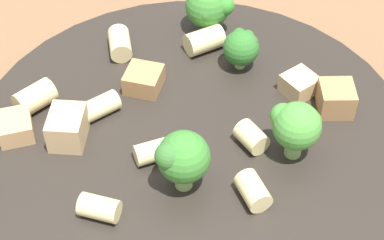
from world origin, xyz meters
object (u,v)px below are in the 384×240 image
Objects in this scene: chicken_chunk_1 at (67,127)px; chicken_chunk_3 at (336,99)px; pasta_bowl at (192,146)px; rigatoni_6 at (120,43)px; rigatoni_1 at (99,208)px; broccoli_floret_2 at (212,6)px; rigatoni_7 at (35,98)px; rigatoni_0 at (98,107)px; chicken_chunk_0 at (299,84)px; rigatoni_2 at (251,137)px; broccoli_floret_0 at (183,157)px; rigatoni_3 at (156,151)px; broccoli_floret_3 at (242,47)px; chicken_chunk_4 at (144,80)px; rigatoni_8 at (199,40)px; chicken_chunk_2 at (15,127)px; broccoli_floret_1 at (296,126)px; rigatoni_4 at (253,191)px.

chicken_chunk_3 is at bearing -74.90° from chicken_chunk_1.
pasta_bowl is 0.10m from rigatoni_6.
rigatoni_1 is at bearing 147.93° from pasta_bowl.
rigatoni_7 is (-0.10, 0.11, -0.01)m from broccoli_floret_2.
rigatoni_0 is 0.14m from chicken_chunk_0.
chicken_chunk_3 is at bearing -54.39° from rigatoni_2.
pasta_bowl is at bearing -78.66° from chicken_chunk_1.
rigatoni_6 reaches higher than pasta_bowl.
rigatoni_1 is 0.17m from chicken_chunk_0.
broccoli_floret_0 reaches higher than chicken_chunk_1.
rigatoni_3 is 0.13m from chicken_chunk_3.
rigatoni_6 is 1.02× the size of rigatoni_7.
chicken_chunk_4 is (-0.03, 0.07, -0.01)m from broccoli_floret_3.
pasta_bowl is 0.11m from rigatoni_7.
rigatoni_7 is (0.08, 0.06, 0.00)m from rigatoni_1.
rigatoni_7 and rigatoni_8 have the same top height.
rigatoni_0 is at bearing -31.47° from chicken_chunk_1.
rigatoni_2 is 0.94× the size of chicken_chunk_0.
rigatoni_0 is (0.01, 0.06, 0.02)m from pasta_bowl.
pasta_bowl is 0.08m from broccoli_floret_3.
rigatoni_3 is at bearing 128.39° from chicken_chunk_0.
chicken_chunk_1 reaches higher than rigatoni_3.
rigatoni_6 is at bearing -29.89° from chicken_chunk_2.
broccoli_floret_0 is 1.53× the size of rigatoni_3.
rigatoni_3 is (-0.01, 0.08, -0.02)m from broccoli_floret_1.
broccoli_floret_3 is at bearing 8.09° from rigatoni_2.
rigatoni_0 is 0.08m from rigatoni_1.
broccoli_floret_0 is 1.79× the size of rigatoni_1.
rigatoni_1 is (-0.18, 0.05, -0.02)m from broccoli_floret_2.
rigatoni_0 is at bearing 123.43° from broccoli_floret_3.
broccoli_floret_2 is 1.40× the size of rigatoni_8.
broccoli_floret_2 is at bearing 27.19° from broccoli_floret_1.
rigatoni_0 is 1.04× the size of rigatoni_8.
rigatoni_7 is 1.09× the size of chicken_chunk_4.
broccoli_floret_2 is 0.17m from rigatoni_4.
rigatoni_1 is 0.84× the size of chicken_chunk_1.
rigatoni_1 is 0.17m from chicken_chunk_3.
rigatoni_7 is 1.23× the size of chicken_chunk_0.
pasta_bowl is 0.05m from rigatoni_2.
pasta_bowl is 12.06× the size of chicken_chunk_4.
chicken_chunk_4 is at bearing 44.90° from pasta_bowl.
rigatoni_8 reaches higher than rigatoni_6.
rigatoni_2 is at bearing -87.32° from chicken_chunk_2.
broccoli_floret_3 is at bearing -93.87° from rigatoni_6.
chicken_chunk_0 is at bearing -79.07° from rigatoni_7.
rigatoni_8 is (0.08, -0.06, 0.00)m from rigatoni_0.
broccoli_floret_1 is 1.49× the size of rigatoni_3.
broccoli_floret_0 is 1.50× the size of rigatoni_8.
rigatoni_6 is at bearing 22.68° from rigatoni_3.
pasta_bowl is 0.08m from chicken_chunk_1.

